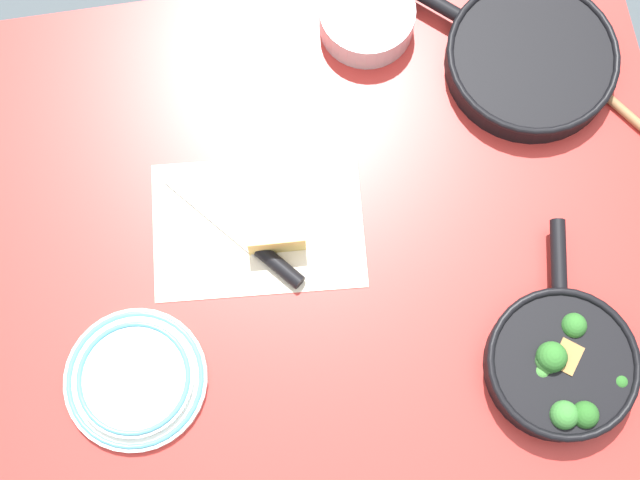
{
  "coord_description": "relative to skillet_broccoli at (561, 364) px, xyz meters",
  "views": [
    {
      "loc": [
        -0.06,
        -0.38,
        2.11
      ],
      "look_at": [
        0.0,
        0.0,
        0.77
      ],
      "focal_mm": 50.0,
      "sensor_mm": 36.0,
      "label": 1
    }
  ],
  "objects": [
    {
      "name": "dinner_plate_stack",
      "position": [
        -0.63,
        0.08,
        -0.02
      ],
      "size": [
        0.22,
        0.22,
        0.03
      ],
      "color": "silver",
      "rests_on": "dining_table_red"
    },
    {
      "name": "parchment_sheet",
      "position": [
        -0.42,
        0.29,
        -0.03
      ],
      "size": [
        0.35,
        0.25,
        0.0
      ],
      "color": "beige",
      "rests_on": "dining_table_red"
    },
    {
      "name": "ground_plane",
      "position": [
        -0.33,
        0.25,
        -0.78
      ],
      "size": [
        14.0,
        14.0,
        0.0
      ],
      "primitive_type": "plane",
      "color": "#424C51"
    },
    {
      "name": "dining_table_red",
      "position": [
        -0.33,
        0.25,
        -0.11
      ],
      "size": [
        1.17,
        0.95,
        0.75
      ],
      "color": "#B72D28",
      "rests_on": "ground_plane"
    },
    {
      "name": "grater_knife",
      "position": [
        -0.43,
        0.26,
        -0.02
      ],
      "size": [
        0.2,
        0.23,
        0.02
      ],
      "rotation": [
        0.0,
        0.0,
        2.28
      ],
      "color": "silver",
      "rests_on": "dining_table_red"
    },
    {
      "name": "prep_bowl_steel",
      "position": [
        -0.19,
        0.62,
        -0.0
      ],
      "size": [
        0.16,
        0.16,
        0.06
      ],
      "color": "#B7B7BC",
      "rests_on": "dining_table_red"
    },
    {
      "name": "cheese_block",
      "position": [
        -0.39,
        0.28,
        -0.0
      ],
      "size": [
        0.09,
        0.07,
        0.05
      ],
      "color": "#EACC66",
      "rests_on": "dining_table_red"
    },
    {
      "name": "wooden_spoon",
      "position": [
        0.2,
        0.41,
        -0.02
      ],
      "size": [
        0.26,
        0.35,
        0.02
      ],
      "rotation": [
        0.0,
        0.0,
        2.18
      ],
      "color": "#996B42",
      "rests_on": "dining_table_red"
    },
    {
      "name": "skillet_broccoli",
      "position": [
        0.0,
        0.0,
        0.0
      ],
      "size": [
        0.23,
        0.34,
        0.07
      ],
      "rotation": [
        0.0,
        0.0,
        1.37
      ],
      "color": "black",
      "rests_on": "dining_table_red"
    },
    {
      "name": "skillet_eggs",
      "position": [
        0.06,
        0.5,
        -0.01
      ],
      "size": [
        0.37,
        0.35,
        0.05
      ],
      "rotation": [
        0.0,
        0.0,
        2.4
      ],
      "color": "black",
      "rests_on": "dining_table_red"
    }
  ]
}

